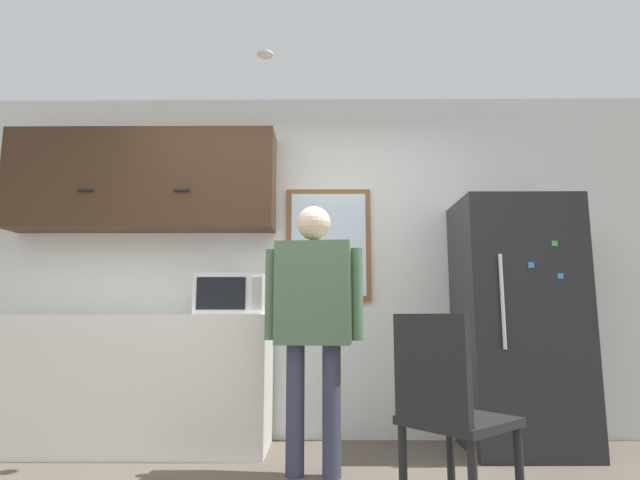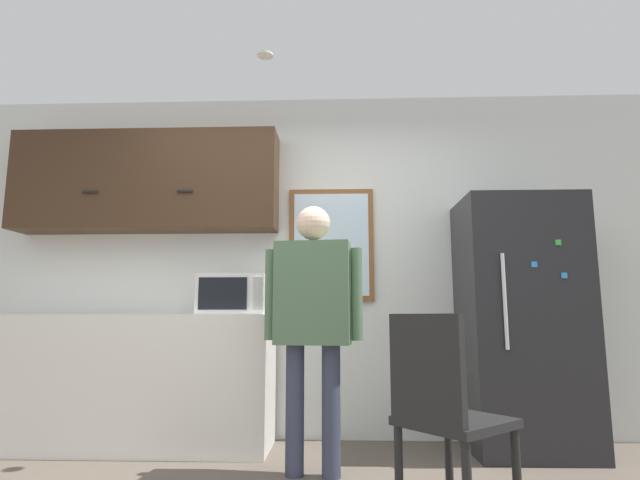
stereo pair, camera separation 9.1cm
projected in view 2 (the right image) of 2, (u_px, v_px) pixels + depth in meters
The scene contains 9 objects.
back_wall at pixel (296, 261), 3.97m from camera, with size 6.00×0.06×2.70m.
counter at pixel (128, 380), 3.56m from camera, with size 2.06×0.60×0.93m.
upper_cabinets at pixel (147, 182), 3.93m from camera, with size 2.06×0.32×0.78m.
microwave at pixel (235, 295), 3.59m from camera, with size 0.47×0.39×0.28m.
person at pixel (313, 307), 3.02m from camera, with size 0.60×0.27×1.60m.
refrigerator at pixel (522, 322), 3.49m from camera, with size 0.80×0.66×1.75m.
chair at pixel (443, 407), 2.25m from camera, with size 0.61×0.61×0.93m.
window at pixel (331, 245), 3.94m from camera, with size 0.67×0.05×0.89m.
ceiling_light at pixel (265, 55), 3.40m from camera, with size 0.11×0.11×0.01m.
Camera 2 is at (0.34, -2.19, 0.92)m, focal length 28.00 mm.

